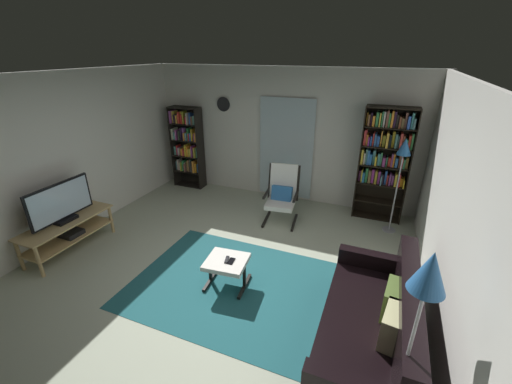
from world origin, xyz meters
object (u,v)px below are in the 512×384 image
lounge_armchair (282,193)px  ottoman (227,264)px  leather_sofa (373,327)px  floor_lamp_by_shelf (403,155)px  cell_phone (231,261)px  floor_lamp_by_sofa (426,288)px  wall_clock (223,104)px  bookshelf_near_tv (188,145)px  television (61,204)px  bookshelf_near_sofa (385,156)px  tv_stand (68,230)px  tv_remote (227,260)px

lounge_armchair → ottoman: size_ratio=1.80×
leather_sofa → floor_lamp_by_shelf: 2.87m
cell_phone → floor_lamp_by_sofa: floor_lamp_by_sofa is taller
wall_clock → floor_lamp_by_shelf: bearing=-10.2°
bookshelf_near_tv → ottoman: 3.69m
television → wall_clock: size_ratio=3.49×
bookshelf_near_sofa → floor_lamp_by_sofa: bearing=-84.9°
wall_clock → tv_stand: bearing=-109.7°
bookshelf_near_sofa → wall_clock: bearing=176.7°
ottoman → wall_clock: (-1.51, 2.94, 1.53)m
bookshelf_near_sofa → wall_clock: bookshelf_near_sofa is taller
television → leather_sofa: 4.48m
tv_stand → cell_phone: bearing=3.6°
television → ottoman: television is taller
lounge_armchair → wall_clock: (-1.61, 0.94, 1.32)m
leather_sofa → floor_lamp_by_shelf: bearing=87.3°
television → tv_stand: bearing=117.7°
television → leather_sofa: size_ratio=0.52×
tv_stand → floor_lamp_by_sofa: size_ratio=0.79×
floor_lamp_by_sofa → wall_clock: bearing=131.1°
lounge_armchair → wall_clock: wall_clock is taller
bookshelf_near_tv → tv_remote: 3.68m
wall_clock → tv_remote: bearing=-62.7°
tv_stand → lounge_armchair: lounge_armchair is taller
bookshelf_near_sofa → ottoman: bearing=-121.6°
lounge_armchair → tv_remote: size_ratio=7.10×
floor_lamp_by_shelf → tv_stand: bearing=-151.4°
bookshelf_near_sofa → cell_phone: 3.30m
floor_lamp_by_sofa → ottoman: bearing=151.1°
lounge_armchair → floor_lamp_by_shelf: 2.06m
cell_phone → floor_lamp_by_sofa: (1.97, -1.12, 1.09)m
ottoman → tv_remote: 0.08m
bookshelf_near_tv → television: bearing=-95.2°
tv_stand → floor_lamp_by_shelf: 5.31m
television → bookshelf_near_tv: bookshelf_near_tv is taller
tv_stand → cell_phone: (2.70, 0.17, 0.06)m
bookshelf_near_sofa → wall_clock: 3.28m
lounge_armchair → tv_remote: bearing=-92.6°
bookshelf_near_sofa → ottoman: (-1.69, -2.76, -0.86)m
bookshelf_near_sofa → cell_phone: bookshelf_near_sofa is taller
television → cell_phone: television is taller
tv_stand → floor_lamp_by_shelf: size_ratio=0.85×
leather_sofa → tv_remote: (-1.82, 0.35, 0.09)m
lounge_armchair → floor_lamp_by_sofa: 3.80m
ottoman → tv_remote: size_ratio=3.93×
lounge_armchair → television: bearing=-141.3°
tv_remote → bookshelf_near_tv: bearing=115.0°
bookshelf_near_sofa → ottoman: 3.35m
leather_sofa → cell_phone: 1.80m
bookshelf_near_tv → floor_lamp_by_shelf: (4.31, -0.45, 0.41)m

